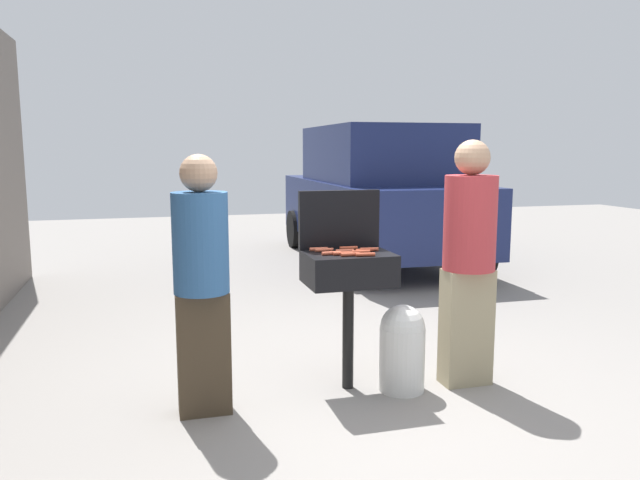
% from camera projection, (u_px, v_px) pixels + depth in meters
% --- Properties ---
extents(ground_plane, '(24.00, 24.00, 0.00)m').
position_uv_depth(ground_plane, '(364.00, 398.00, 4.20)').
color(ground_plane, gray).
extents(bbq_grill, '(0.60, 0.44, 0.98)m').
position_uv_depth(bbq_grill, '(348.00, 274.00, 4.26)').
color(bbq_grill, black).
rests_on(bbq_grill, ground).
extents(grill_lid_open, '(0.60, 0.05, 0.42)m').
position_uv_depth(grill_lid_open, '(339.00, 219.00, 4.41)').
color(grill_lid_open, black).
rests_on(grill_lid_open, bbq_grill).
extents(hot_dog_0, '(0.13, 0.04, 0.03)m').
position_uv_depth(hot_dog_0, '(364.00, 250.00, 4.27)').
color(hot_dog_0, '#AD4228').
rests_on(hot_dog_0, bbq_grill).
extents(hot_dog_1, '(0.13, 0.03, 0.03)m').
position_uv_depth(hot_dog_1, '(324.00, 250.00, 4.28)').
color(hot_dog_1, '#C6593D').
rests_on(hot_dog_1, bbq_grill).
extents(hot_dog_2, '(0.13, 0.03, 0.03)m').
position_uv_depth(hot_dog_2, '(319.00, 249.00, 4.32)').
color(hot_dog_2, '#C6593D').
rests_on(hot_dog_2, bbq_grill).
extents(hot_dog_3, '(0.13, 0.03, 0.03)m').
position_uv_depth(hot_dog_3, '(361.00, 252.00, 4.19)').
color(hot_dog_3, '#AD4228').
rests_on(hot_dog_3, bbq_grill).
extents(hot_dog_4, '(0.13, 0.04, 0.03)m').
position_uv_depth(hot_dog_4, '(369.00, 249.00, 4.31)').
color(hot_dog_4, '#B74C33').
rests_on(hot_dog_4, bbq_grill).
extents(hot_dog_5, '(0.13, 0.03, 0.03)m').
position_uv_depth(hot_dog_5, '(350.00, 254.00, 4.10)').
color(hot_dog_5, '#AD4228').
rests_on(hot_dog_5, bbq_grill).
extents(hot_dog_6, '(0.13, 0.03, 0.03)m').
position_uv_depth(hot_dog_6, '(348.00, 248.00, 4.36)').
color(hot_dog_6, '#AD4228').
rests_on(hot_dog_6, bbq_grill).
extents(hot_dog_7, '(0.13, 0.04, 0.03)m').
position_uv_depth(hot_dog_7, '(343.00, 253.00, 4.14)').
color(hot_dog_7, '#AD4228').
rests_on(hot_dog_7, bbq_grill).
extents(hot_dog_8, '(0.13, 0.03, 0.03)m').
position_uv_depth(hot_dog_8, '(331.00, 253.00, 4.15)').
color(hot_dog_8, '#B74C33').
rests_on(hot_dog_8, bbq_grill).
extents(hot_dog_9, '(0.13, 0.04, 0.03)m').
position_uv_depth(hot_dog_9, '(365.00, 255.00, 4.09)').
color(hot_dog_9, '#AD4228').
rests_on(hot_dog_9, bbq_grill).
extents(hot_dog_10, '(0.13, 0.03, 0.03)m').
position_uv_depth(hot_dog_10, '(345.00, 251.00, 4.24)').
color(hot_dog_10, '#C6593D').
rests_on(hot_dog_10, bbq_grill).
extents(propane_tank, '(0.32, 0.32, 0.62)m').
position_uv_depth(propane_tank, '(402.00, 346.00, 4.29)').
color(propane_tank, silver).
rests_on(propane_tank, ground).
extents(person_left, '(0.35, 0.35, 1.66)m').
position_uv_depth(person_left, '(202.00, 276.00, 3.83)').
color(person_left, '#3F3323').
rests_on(person_left, ground).
extents(person_right, '(0.37, 0.37, 1.76)m').
position_uv_depth(person_right, '(469.00, 254.00, 4.33)').
color(person_right, gray).
rests_on(person_right, ground).
extents(parked_minivan, '(2.09, 4.43, 2.02)m').
position_uv_depth(parked_minivan, '(377.00, 194.00, 9.17)').
color(parked_minivan, navy).
rests_on(parked_minivan, ground).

